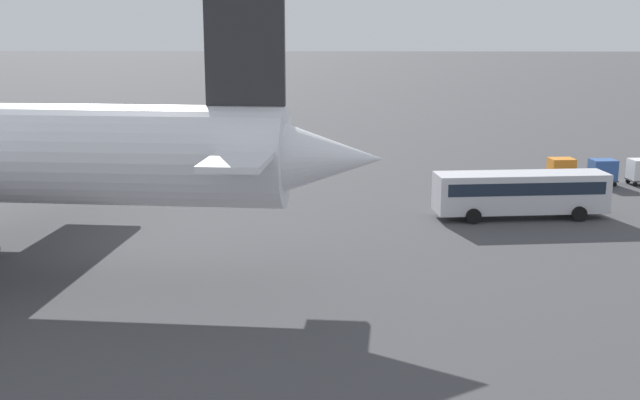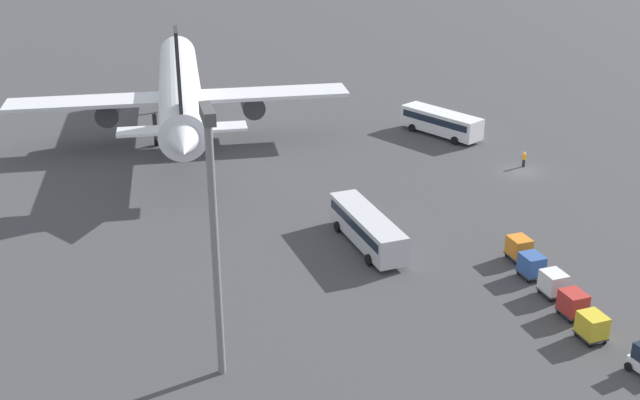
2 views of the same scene
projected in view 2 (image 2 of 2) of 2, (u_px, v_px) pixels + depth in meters
ground_plane at (521, 171)px, 88.02m from camera, size 600.00×600.00×0.00m
airplane at (180, 90)px, 94.93m from camera, size 46.51×39.85×16.69m
shuttle_bus_near at (441, 121)px, 98.49m from camera, size 10.83×7.77×3.01m
shuttle_bus_far at (367, 227)px, 70.39m from camera, size 11.59×3.99×3.02m
worker_person at (524, 159)px, 88.83m from camera, size 0.38×0.38×1.74m
cargo_cart_yellow at (592, 325)px, 56.69m from camera, size 2.16×1.88×2.06m
cargo_cart_red at (573, 303)px, 59.58m from camera, size 2.16×1.88×2.06m
cargo_cart_white at (553, 283)px, 62.41m from camera, size 2.16×1.88×2.06m
cargo_cart_blue at (532, 265)px, 65.17m from camera, size 2.16×1.88×2.06m
cargo_cart_orange at (519, 247)px, 68.09m from camera, size 2.16×1.88×2.06m
light_pole at (213, 220)px, 49.17m from camera, size 2.80×0.70×18.38m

